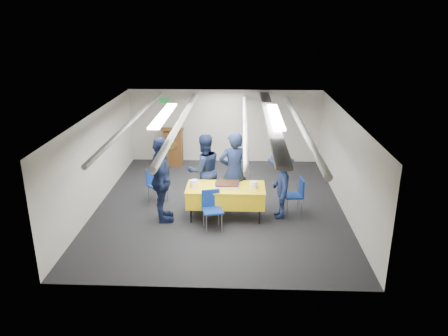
{
  "coord_description": "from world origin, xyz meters",
  "views": [
    {
      "loc": [
        0.51,
        -9.94,
        4.5
      ],
      "look_at": [
        0.12,
        -0.2,
        1.05
      ],
      "focal_mm": 35.0,
      "sensor_mm": 36.0,
      "label": 1
    }
  ],
  "objects_px": {
    "sailor_a": "(234,172)",
    "sailor_b": "(204,170)",
    "podium": "(173,146)",
    "chair_near": "(212,206)",
    "sailor_c": "(162,180)",
    "sailor_d": "(280,185)",
    "sheet_cake": "(227,185)",
    "chair_left": "(156,181)",
    "chair_right": "(297,192)",
    "serving_table": "(226,195)"
  },
  "relations": [
    {
      "from": "chair_left",
      "to": "sailor_a",
      "type": "relative_size",
      "value": 0.45
    },
    {
      "from": "chair_left",
      "to": "serving_table",
      "type": "bearing_deg",
      "value": -26.14
    },
    {
      "from": "chair_left",
      "to": "sheet_cake",
      "type": "bearing_deg",
      "value": -25.43
    },
    {
      "from": "podium",
      "to": "chair_right",
      "type": "bearing_deg",
      "value": -44.78
    },
    {
      "from": "chair_right",
      "to": "sailor_b",
      "type": "relative_size",
      "value": 0.48
    },
    {
      "from": "sheet_cake",
      "to": "sailor_c",
      "type": "xyz_separation_m",
      "value": [
        -1.46,
        -0.22,
        0.17
      ]
    },
    {
      "from": "sheet_cake",
      "to": "sailor_d",
      "type": "distance_m",
      "value": 1.21
    },
    {
      "from": "chair_left",
      "to": "sailor_a",
      "type": "bearing_deg",
      "value": -12.12
    },
    {
      "from": "sailor_c",
      "to": "sailor_d",
      "type": "bearing_deg",
      "value": -94.24
    },
    {
      "from": "sailor_a",
      "to": "sailor_b",
      "type": "relative_size",
      "value": 1.08
    },
    {
      "from": "serving_table",
      "to": "podium",
      "type": "relative_size",
      "value": 1.43
    },
    {
      "from": "chair_left",
      "to": "sailor_d",
      "type": "bearing_deg",
      "value": -14.63
    },
    {
      "from": "chair_left",
      "to": "sailor_b",
      "type": "distance_m",
      "value": 1.3
    },
    {
      "from": "sailor_d",
      "to": "sailor_a",
      "type": "bearing_deg",
      "value": -113.07
    },
    {
      "from": "chair_right",
      "to": "sailor_c",
      "type": "height_order",
      "value": "sailor_c"
    },
    {
      "from": "sailor_c",
      "to": "sailor_d",
      "type": "height_order",
      "value": "sailor_c"
    },
    {
      "from": "chair_left",
      "to": "sailor_a",
      "type": "height_order",
      "value": "sailor_a"
    },
    {
      "from": "chair_left",
      "to": "sailor_b",
      "type": "height_order",
      "value": "sailor_b"
    },
    {
      "from": "podium",
      "to": "sheet_cake",
      "type": "bearing_deg",
      "value": -64.11
    },
    {
      "from": "serving_table",
      "to": "sailor_c",
      "type": "relative_size",
      "value": 0.91
    },
    {
      "from": "chair_near",
      "to": "sailor_a",
      "type": "xyz_separation_m",
      "value": [
        0.47,
        0.98,
        0.44
      ]
    },
    {
      "from": "chair_right",
      "to": "chair_left",
      "type": "distance_m",
      "value": 3.51
    },
    {
      "from": "sheet_cake",
      "to": "sailor_d",
      "type": "xyz_separation_m",
      "value": [
        1.2,
        0.08,
        -0.01
      ]
    },
    {
      "from": "serving_table",
      "to": "sailor_b",
      "type": "height_order",
      "value": "sailor_b"
    },
    {
      "from": "podium",
      "to": "chair_right",
      "type": "distance_m",
      "value": 4.86
    },
    {
      "from": "sheet_cake",
      "to": "serving_table",
      "type": "bearing_deg",
      "value": -159.71
    },
    {
      "from": "sheet_cake",
      "to": "sailor_d",
      "type": "relative_size",
      "value": 0.34
    },
    {
      "from": "chair_right",
      "to": "sailor_d",
      "type": "relative_size",
      "value": 0.54
    },
    {
      "from": "sailor_b",
      "to": "chair_right",
      "type": "bearing_deg",
      "value": 143.48
    },
    {
      "from": "sailor_a",
      "to": "sailor_c",
      "type": "xyz_separation_m",
      "value": [
        -1.61,
        -0.67,
        0.02
      ]
    },
    {
      "from": "podium",
      "to": "chair_left",
      "type": "xyz_separation_m",
      "value": [
        -0.02,
        -2.85,
        -0.08
      ]
    },
    {
      "from": "sailor_a",
      "to": "sailor_b",
      "type": "height_order",
      "value": "sailor_a"
    },
    {
      "from": "chair_near",
      "to": "sailor_d",
      "type": "bearing_deg",
      "value": 22.11
    },
    {
      "from": "sailor_a",
      "to": "sailor_b",
      "type": "distance_m",
      "value": 0.79
    },
    {
      "from": "serving_table",
      "to": "podium",
      "type": "height_order",
      "value": "podium"
    },
    {
      "from": "sailor_b",
      "to": "sailor_d",
      "type": "relative_size",
      "value": 1.12
    },
    {
      "from": "serving_table",
      "to": "chair_left",
      "type": "xyz_separation_m",
      "value": [
        -1.8,
        0.88,
        -0.03
      ]
    },
    {
      "from": "sheet_cake",
      "to": "podium",
      "type": "height_order",
      "value": "podium"
    },
    {
      "from": "chair_near",
      "to": "chair_left",
      "type": "bearing_deg",
      "value": 136.98
    },
    {
      "from": "chair_right",
      "to": "sailor_a",
      "type": "xyz_separation_m",
      "value": [
        -1.49,
        0.14,
        0.44
      ]
    },
    {
      "from": "chair_near",
      "to": "chair_right",
      "type": "relative_size",
      "value": 1.0
    },
    {
      "from": "chair_near",
      "to": "sailor_d",
      "type": "distance_m",
      "value": 1.66
    },
    {
      "from": "sailor_a",
      "to": "serving_table",
      "type": "bearing_deg",
      "value": 60.61
    },
    {
      "from": "podium",
      "to": "chair_near",
      "type": "height_order",
      "value": "podium"
    },
    {
      "from": "chair_left",
      "to": "sailor_c",
      "type": "height_order",
      "value": "sailor_c"
    },
    {
      "from": "sailor_a",
      "to": "sailor_d",
      "type": "distance_m",
      "value": 1.13
    },
    {
      "from": "sheet_cake",
      "to": "sailor_a",
      "type": "xyz_separation_m",
      "value": [
        0.15,
        0.44,
        0.16
      ]
    },
    {
      "from": "chair_near",
      "to": "sailor_c",
      "type": "height_order",
      "value": "sailor_c"
    },
    {
      "from": "chair_near",
      "to": "chair_left",
      "type": "distance_m",
      "value": 2.07
    },
    {
      "from": "serving_table",
      "to": "chair_left",
      "type": "bearing_deg",
      "value": 153.86
    }
  ]
}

